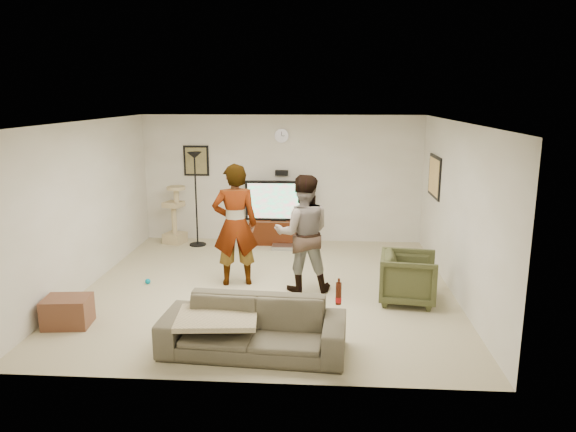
# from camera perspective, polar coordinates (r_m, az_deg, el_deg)

# --- Properties ---
(floor) EXTENTS (5.50, 5.50, 0.02)m
(floor) POSITION_cam_1_polar(r_m,az_deg,el_deg) (8.20, -2.15, -7.74)
(floor) COLOR #BBB08A
(floor) RESTS_ON ground
(ceiling) EXTENTS (5.50, 5.50, 0.02)m
(ceiling) POSITION_cam_1_polar(r_m,az_deg,el_deg) (7.69, -2.31, 10.14)
(ceiling) COLOR white
(ceiling) RESTS_ON wall_back
(wall_back) EXTENTS (5.50, 0.04, 2.50)m
(wall_back) POSITION_cam_1_polar(r_m,az_deg,el_deg) (10.54, -0.66, 3.99)
(wall_back) COLOR beige
(wall_back) RESTS_ON floor
(wall_front) EXTENTS (5.50, 0.04, 2.50)m
(wall_front) POSITION_cam_1_polar(r_m,az_deg,el_deg) (5.21, -5.39, -5.34)
(wall_front) COLOR beige
(wall_front) RESTS_ON floor
(wall_left) EXTENTS (0.04, 5.50, 2.50)m
(wall_left) POSITION_cam_1_polar(r_m,az_deg,el_deg) (8.58, -20.81, 1.10)
(wall_left) COLOR beige
(wall_left) RESTS_ON floor
(wall_right) EXTENTS (0.04, 5.50, 2.50)m
(wall_right) POSITION_cam_1_polar(r_m,az_deg,el_deg) (8.04, 17.66, 0.60)
(wall_right) COLOR beige
(wall_right) RESTS_ON floor
(wall_clock) EXTENTS (0.26, 0.04, 0.26)m
(wall_clock) POSITION_cam_1_polar(r_m,az_deg,el_deg) (10.42, -0.69, 8.59)
(wall_clock) COLOR white
(wall_clock) RESTS_ON wall_back
(wall_speaker) EXTENTS (0.25, 0.10, 0.10)m
(wall_speaker) POSITION_cam_1_polar(r_m,az_deg,el_deg) (10.46, -0.69, 4.64)
(wall_speaker) COLOR black
(wall_speaker) RESTS_ON wall_back
(picture_back) EXTENTS (0.42, 0.03, 0.52)m
(picture_back) POSITION_cam_1_polar(r_m,az_deg,el_deg) (10.74, -9.80, 5.85)
(picture_back) COLOR olive
(picture_back) RESTS_ON wall_back
(picture_right) EXTENTS (0.03, 0.78, 0.62)m
(picture_right) POSITION_cam_1_polar(r_m,az_deg,el_deg) (9.53, 15.41, 4.10)
(picture_right) COLOR #E7B167
(picture_right) RESTS_ON wall_right
(tv_stand) EXTENTS (1.13, 0.45, 0.47)m
(tv_stand) POSITION_cam_1_polar(r_m,az_deg,el_deg) (10.51, -0.98, -1.68)
(tv_stand) COLOR #381507
(tv_stand) RESTS_ON floor
(console_box) EXTENTS (0.40, 0.30, 0.07)m
(console_box) POSITION_cam_1_polar(r_m,az_deg,el_deg) (10.18, -0.60, -3.35)
(console_box) COLOR #B3B4BF
(console_box) RESTS_ON floor
(tv) EXTENTS (1.31, 0.08, 0.78)m
(tv) POSITION_cam_1_polar(r_m,az_deg,el_deg) (10.37, -0.99, 1.66)
(tv) COLOR black
(tv) RESTS_ON tv_stand
(tv_screen) EXTENTS (1.20, 0.01, 0.68)m
(tv_screen) POSITION_cam_1_polar(r_m,az_deg,el_deg) (10.33, -1.02, 1.61)
(tv_screen) COLOR #21E78E
(tv_screen) RESTS_ON tv
(floor_lamp) EXTENTS (0.32, 0.32, 1.81)m
(floor_lamp) POSITION_cam_1_polar(r_m,az_deg,el_deg) (10.38, -9.82, 1.74)
(floor_lamp) COLOR black
(floor_lamp) RESTS_ON floor
(cat_tree) EXTENTS (0.46, 0.46, 1.15)m
(cat_tree) POSITION_cam_1_polar(r_m,az_deg,el_deg) (10.70, -12.12, 0.15)
(cat_tree) COLOR tan
(cat_tree) RESTS_ON floor
(person_left) EXTENTS (0.77, 0.59, 1.88)m
(person_left) POSITION_cam_1_polar(r_m,az_deg,el_deg) (8.13, -5.68, -0.96)
(person_left) COLOR #90919E
(person_left) RESTS_ON floor
(person_right) EXTENTS (0.92, 0.75, 1.75)m
(person_right) POSITION_cam_1_polar(r_m,az_deg,el_deg) (7.85, 1.60, -1.88)
(person_right) COLOR teal
(person_right) RESTS_ON floor
(sofa) EXTENTS (2.13, 0.95, 0.61)m
(sofa) POSITION_cam_1_polar(r_m,az_deg,el_deg) (6.16, -3.76, -11.80)
(sofa) COLOR #4F4A3A
(sofa) RESTS_ON floor
(throw_blanket) EXTENTS (0.96, 0.78, 0.06)m
(throw_blanket) POSITION_cam_1_polar(r_m,az_deg,el_deg) (6.19, -7.59, -10.72)
(throw_blanket) COLOR tan
(throw_blanket) RESTS_ON sofa
(beer_bottle) EXTENTS (0.06, 0.06, 0.25)m
(beer_bottle) POSITION_cam_1_polar(r_m,az_deg,el_deg) (5.95, 5.44, -8.28)
(beer_bottle) COLOR #401507
(beer_bottle) RESTS_ON sofa
(armchair) EXTENTS (0.88, 0.86, 0.71)m
(armchair) POSITION_cam_1_polar(r_m,az_deg,el_deg) (7.74, 12.75, -6.48)
(armchair) COLOR #3C4023
(armchair) RESTS_ON floor
(side_table) EXTENTS (0.60, 0.48, 0.37)m
(side_table) POSITION_cam_1_polar(r_m,az_deg,el_deg) (7.41, -22.54, -9.44)
(side_table) COLOR brown
(side_table) RESTS_ON floor
(toy_ball) EXTENTS (0.09, 0.09, 0.09)m
(toy_ball) POSITION_cam_1_polar(r_m,az_deg,el_deg) (8.61, -14.78, -6.78)
(toy_ball) COLOR #0189A8
(toy_ball) RESTS_ON floor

